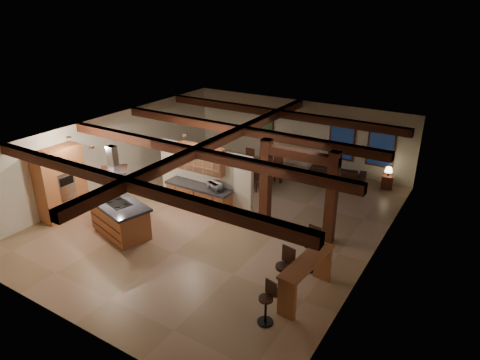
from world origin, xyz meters
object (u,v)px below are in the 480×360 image
object	(u,v)px
kitchen_island	(120,218)
bar_counter	(307,272)
dining_table	(257,175)
sofa	(337,174)

from	to	relation	value
kitchen_island	bar_counter	world-z (taller)	bar_counter
kitchen_island	bar_counter	distance (m)	6.23
dining_table	bar_counter	world-z (taller)	bar_counter
dining_table	sofa	size ratio (longest dim) A/B	0.81
sofa	dining_table	bearing A→B (deg)	23.79
kitchen_island	dining_table	world-z (taller)	kitchen_island
sofa	bar_counter	distance (m)	7.66
bar_counter	kitchen_island	bearing A→B (deg)	-178.41
dining_table	sofa	distance (m)	3.24
kitchen_island	sofa	size ratio (longest dim) A/B	1.06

